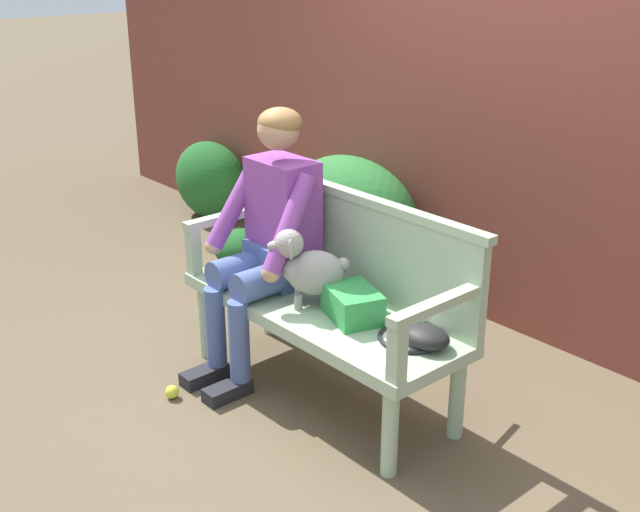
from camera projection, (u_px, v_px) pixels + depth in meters
ground_plane at (320, 392)px, 3.93m from camera, size 40.00×40.00×0.00m
brick_garden_fence at (514, 139)px, 4.41m from camera, size 8.00×0.30×2.07m
hedge_bush_mid_right at (349, 221)px, 5.03m from camera, size 1.05×0.66×0.83m
hedge_bush_far_left at (211, 180)px, 6.27m from camera, size 0.71×0.45×0.61m
garden_bench at (320, 318)px, 3.79m from camera, size 1.50×0.54×0.47m
bench_backrest at (358, 243)px, 3.81m from camera, size 1.54×0.06×0.50m
bench_armrest_left_end at (215, 230)px, 4.13m from camera, size 0.06×0.54×0.28m
bench_armrest_right_end at (422, 324)px, 3.13m from camera, size 0.06×0.54×0.28m
person_seated at (269, 233)px, 3.90m from camera, size 0.56×0.67×1.34m
dog_on_bench at (309, 268)px, 3.70m from camera, size 0.32×0.34×0.38m
tennis_racket at (415, 335)px, 3.47m from camera, size 0.34×0.58×0.03m
baseball_glove at (426, 337)px, 3.37m from camera, size 0.23×0.18×0.09m
sports_bag at (353, 304)px, 3.61m from camera, size 0.33×0.28×0.14m
tennis_ball at (172, 392)px, 3.87m from camera, size 0.07×0.07×0.07m
potted_plant at (242, 258)px, 4.88m from camera, size 0.33×0.33×0.44m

